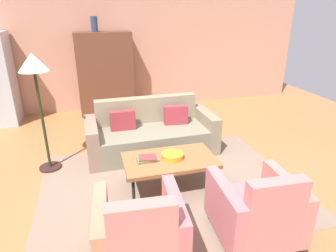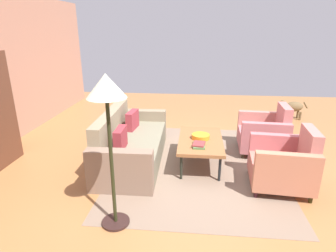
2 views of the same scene
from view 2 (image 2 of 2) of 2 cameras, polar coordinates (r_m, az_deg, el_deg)
name	(u,v)px [view 2 (image 2 of 2)]	position (r m, az deg, el deg)	size (l,w,h in m)	color
ground_plane	(195,167)	(4.65, 5.43, -8.17)	(10.64, 10.64, 0.00)	#A16A3C
area_rug	(197,163)	(4.75, 5.79, -7.52)	(3.40, 2.60, 0.01)	#7F6957
couch	(129,145)	(4.75, -7.96, -3.82)	(2.12, 0.94, 0.86)	#75715A
coffee_table	(200,141)	(4.58, 6.58, -3.11)	(1.20, 0.70, 0.44)	black
armchair_left	(286,165)	(4.25, 22.69, -7.27)	(0.86, 0.86, 0.88)	#3C1B22
armchair_right	(266,134)	(5.31, 19.17, -1.57)	(0.84, 0.84, 0.88)	#31291D
fruit_bowl	(201,136)	(4.59, 6.61, -2.09)	(0.29, 0.29, 0.07)	orange
book_stack	(199,145)	(4.30, 6.25, -3.78)	(0.27, 0.20, 0.05)	#4E7343
floor_lamp	(107,101)	(2.86, -12.22, 4.88)	(0.40, 0.40, 1.72)	#2F1C1A
dog	(292,107)	(7.53, 23.84, 3.57)	(0.28, 0.71, 0.48)	brown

